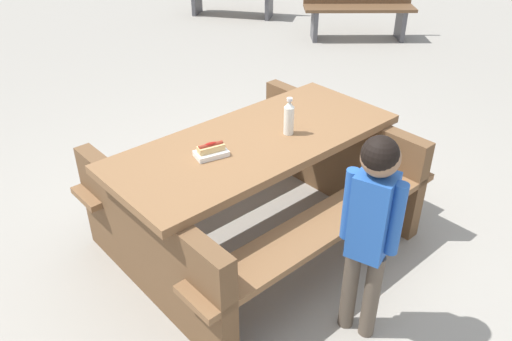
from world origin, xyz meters
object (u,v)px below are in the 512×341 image
(hotdog_tray, at_px, (211,151))
(picnic_table, at_px, (256,181))
(child_in_coat, at_px, (372,217))
(soda_bottle, at_px, (289,117))
(park_bench_mid, at_px, (358,5))

(hotdog_tray, bearing_deg, picnic_table, -161.78)
(hotdog_tray, relative_size, child_in_coat, 0.16)
(soda_bottle, bearing_deg, park_bench_mid, -127.23)
(soda_bottle, relative_size, park_bench_mid, 0.15)
(picnic_table, xyz_separation_m, soda_bottle, (-0.20, 0.02, 0.41))
(picnic_table, xyz_separation_m, park_bench_mid, (-2.96, -3.62, 0.00))
(picnic_table, bearing_deg, hotdog_tray, 18.22)
(picnic_table, height_order, soda_bottle, soda_bottle)
(picnic_table, relative_size, soda_bottle, 9.40)
(hotdog_tray, distance_m, park_bench_mid, 4.96)
(soda_bottle, bearing_deg, child_in_coat, 90.55)
(picnic_table, bearing_deg, soda_bottle, 175.70)
(picnic_table, relative_size, park_bench_mid, 1.41)
(park_bench_mid, bearing_deg, soda_bottle, 52.77)
(hotdog_tray, bearing_deg, child_in_coat, 122.73)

